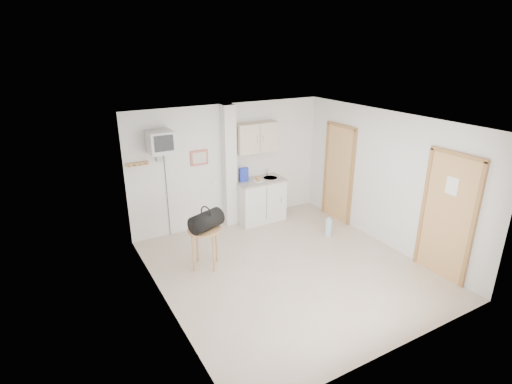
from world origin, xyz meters
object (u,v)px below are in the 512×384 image
crt_television (160,143)px  round_table (205,235)px  duffel_bag (206,221)px  water_bottle (328,227)px

crt_television → round_table: bearing=-78.3°
crt_television → duffel_bag: crt_television is taller
round_table → water_bottle: bearing=-2.3°
water_bottle → duffel_bag: bearing=178.7°
crt_television → duffel_bag: bearing=-77.7°
crt_television → duffel_bag: size_ratio=3.39×
round_table → duffel_bag: duffel_bag is taller
water_bottle → round_table: bearing=177.7°
duffel_bag → round_table: bearing=95.4°
round_table → water_bottle: 2.62m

